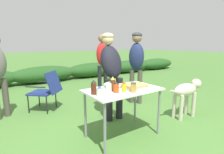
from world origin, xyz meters
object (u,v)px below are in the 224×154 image
object	(u,v)px
spice_jar	(133,87)
camp_chair_green_behind_table	(47,89)
food_tray	(134,86)
beer_bottle	(113,84)
standing_person_in_red_jacket	(136,60)
standing_person_with_beanie	(111,67)
bbq_sauce_bottle	(94,87)
hot_sauce_bottle	(116,87)
dog	(187,92)
folding_table	(123,94)
mayo_bottle	(100,91)
standing_person_in_navy_coat	(102,58)
mustard_bottle	(124,87)
plate_stack	(98,89)
paper_cup_stack	(108,89)
mixing_bowl	(111,85)

from	to	relation	value
spice_jar	camp_chair_green_behind_table	xyz separation A→B (m)	(-0.67, 1.95, -0.34)
food_tray	camp_chair_green_behind_table	xyz separation A→B (m)	(-0.85, 1.76, -0.30)
beer_bottle	standing_person_in_red_jacket	world-z (taller)	standing_person_in_red_jacket
standing_person_with_beanie	camp_chair_green_behind_table	world-z (taller)	standing_person_with_beanie
bbq_sauce_bottle	spice_jar	distance (m)	0.54
hot_sauce_bottle	standing_person_with_beanie	world-z (taller)	standing_person_with_beanie
dog	food_tray	bearing A→B (deg)	-90.00
food_tray	bbq_sauce_bottle	xyz separation A→B (m)	(-0.67, 0.04, 0.07)
folding_table	mayo_bottle	xyz separation A→B (m)	(-0.46, -0.11, 0.14)
food_tray	dog	bearing A→B (deg)	-3.67
folding_table	standing_person_with_beanie	xyz separation A→B (m)	(0.25, 0.67, 0.32)
folding_table	spice_jar	bearing A→B (deg)	-87.89
spice_jar	standing_person_in_navy_coat	bearing A→B (deg)	67.88
mustard_bottle	dog	world-z (taller)	mustard_bottle
hot_sauce_bottle	bbq_sauce_bottle	distance (m)	0.31
plate_stack	hot_sauce_bottle	bearing A→B (deg)	-59.82
mustard_bottle	dog	distance (m)	1.56
mustard_bottle	dog	bearing A→B (deg)	0.22
paper_cup_stack	standing_person_with_beanie	distance (m)	0.99
bbq_sauce_bottle	mayo_bottle	bearing A→B (deg)	-80.42
mixing_bowl	paper_cup_stack	xyz separation A→B (m)	(-0.23, -0.29, 0.03)
food_tray	bbq_sauce_bottle	bearing A→B (deg)	176.91
paper_cup_stack	standing_person_with_beanie	xyz separation A→B (m)	(0.58, 0.78, 0.17)
plate_stack	mustard_bottle	world-z (taller)	mustard_bottle
hot_sauce_bottle	standing_person_in_red_jacket	size ratio (longest dim) A/B	0.09
food_tray	mustard_bottle	world-z (taller)	mustard_bottle
food_tray	plate_stack	size ratio (longest dim) A/B	1.87
camp_chair_green_behind_table	mixing_bowl	bearing A→B (deg)	-117.45
dog	hot_sauce_bottle	bearing A→B (deg)	-87.04
bbq_sauce_bottle	standing_person_in_red_jacket	world-z (taller)	standing_person_in_red_jacket
plate_stack	mixing_bowl	xyz separation A→B (m)	(0.24, 0.02, 0.03)
standing_person_in_red_jacket	spice_jar	bearing A→B (deg)	-79.10
mayo_bottle	mustard_bottle	distance (m)	0.39
mayo_bottle	mixing_bowl	bearing A→B (deg)	38.57
beer_bottle	bbq_sauce_bottle	world-z (taller)	beer_bottle
standing_person_with_beanie	standing_person_in_navy_coat	size ratio (longest dim) A/B	0.96
hot_sauce_bottle	standing_person_in_red_jacket	world-z (taller)	standing_person_in_red_jacket
dog	folding_table	bearing A→B (deg)	-90.67
mixing_bowl	dog	world-z (taller)	mixing_bowl
hot_sauce_bottle	mayo_bottle	size ratio (longest dim) A/B	1.17
mustard_bottle	dog	size ratio (longest dim) A/B	0.16
paper_cup_stack	mayo_bottle	size ratio (longest dim) A/B	1.08
folding_table	spice_jar	distance (m)	0.26
food_tray	standing_person_in_red_jacket	bearing A→B (deg)	46.70
food_tray	mixing_bowl	xyz separation A→B (m)	(-0.29, 0.21, 0.02)
mustard_bottle	food_tray	bearing A→B (deg)	17.97
mixing_bowl	bbq_sauce_bottle	size ratio (longest dim) A/B	1.11
paper_cup_stack	standing_person_in_red_jacket	world-z (taller)	standing_person_in_red_jacket
folding_table	standing_person_in_red_jacket	xyz separation A→B (m)	(1.20, 1.04, 0.37)
paper_cup_stack	mustard_bottle	bearing A→B (deg)	-0.43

